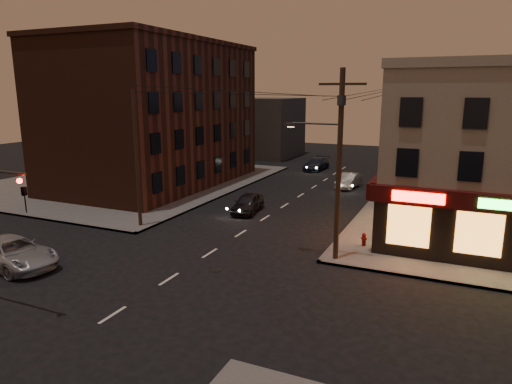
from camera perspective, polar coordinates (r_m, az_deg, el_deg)
The scene contains 14 objects.
ground at distance 23.13m, azimuth -10.83°, elevation -10.66°, with size 120.00×120.00×0.00m, color black.
sidewalk_nw at distance 48.20m, azimuth -15.53°, elevation 1.40°, with size 24.00×28.00×0.15m, color #514F4C.
brick_apartment at distance 45.25m, azimuth -12.56°, elevation 9.26°, with size 12.00×20.00×13.00m, color #452216.
bg_building_ne_a at distance 55.57m, azimuth 25.80°, elevation 5.62°, with size 10.00×12.00×7.00m, color #3F3D3A.
bg_building_nw at distance 64.70m, azimuth 0.97°, elevation 8.11°, with size 9.00×10.00×8.00m, color #3F3D3A.
bg_building_ne_b at distance 69.54m, azimuth 23.90°, elevation 6.53°, with size 8.00×8.00×6.00m, color #3F3D3A.
utility_pole_main at distance 24.01m, azimuth 10.12°, elevation 4.54°, with size 4.20×0.44×10.00m.
utility_pole_far at distance 49.79m, azimuth 17.72°, elevation 6.93°, with size 0.26×0.26×9.00m, color #382619.
utility_pole_west at distance 30.90m, azimuth -14.68°, elevation 4.01°, with size 0.24×0.24×9.00m, color #382619.
suv_cross at distance 27.14m, azimuth -28.17°, elevation -6.71°, with size 2.54×5.52×1.53m, color #9DA1A6.
sedan_near at distance 34.50m, azimuth -1.03°, elevation -1.40°, with size 1.67×4.14×1.41m, color black.
sedan_mid at distance 44.06m, azimuth 11.53°, elevation 1.39°, with size 1.45×4.15×1.37m, color gray.
sedan_far at distance 53.49m, azimuth 7.55°, elevation 3.50°, with size 1.95×4.79×1.39m, color #192333.
fire_hydrant at distance 27.48m, azimuth 13.34°, elevation -5.69°, with size 0.35×0.35×0.79m.
Camera 1 is at (12.44, -17.27, 9.03)m, focal length 32.00 mm.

